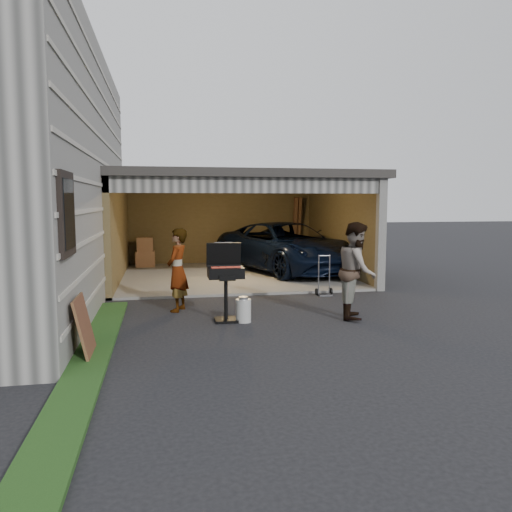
# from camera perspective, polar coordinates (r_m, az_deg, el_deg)

# --- Properties ---
(ground) EXTENTS (80.00, 80.00, 0.00)m
(ground) POSITION_cam_1_polar(r_m,az_deg,el_deg) (8.01, -1.25, -9.39)
(ground) COLOR black
(ground) RESTS_ON ground
(groundcover_strip) EXTENTS (0.50, 8.00, 0.06)m
(groundcover_strip) POSITION_cam_1_polar(r_m,az_deg,el_deg) (7.01, -18.67, -11.78)
(groundcover_strip) COLOR #193814
(groundcover_strip) RESTS_ON ground
(garage) EXTENTS (6.80, 6.30, 2.90)m
(garage) POSITION_cam_1_polar(r_m,az_deg,el_deg) (14.54, -2.74, 5.13)
(garage) COLOR #605E59
(garage) RESTS_ON ground
(minivan) EXTENTS (4.03, 5.78, 1.46)m
(minivan) POSITION_cam_1_polar(r_m,az_deg,el_deg) (15.03, 3.48, 0.83)
(minivan) COLOR black
(minivan) RESTS_ON ground
(woman) EXTENTS (0.58, 0.70, 1.64)m
(woman) POSITION_cam_1_polar(r_m,az_deg,el_deg) (9.90, -8.96, -1.59)
(woman) COLOR #ACBDD9
(woman) RESTS_ON ground
(man) EXTENTS (0.94, 1.05, 1.79)m
(man) POSITION_cam_1_polar(r_m,az_deg,el_deg) (9.40, 11.43, -1.61)
(man) COLOR #491F1C
(man) RESTS_ON ground
(bbq_grill) EXTENTS (0.63, 0.56, 1.41)m
(bbq_grill) POSITION_cam_1_polar(r_m,az_deg,el_deg) (8.99, -3.51, -2.22)
(bbq_grill) COLOR black
(bbq_grill) RESTS_ON ground
(propane_tank) EXTENTS (0.37, 0.37, 0.42)m
(propane_tank) POSITION_cam_1_polar(r_m,az_deg,el_deg) (9.01, -1.45, -6.25)
(propane_tank) COLOR #BBBBB6
(propane_tank) RESTS_ON ground
(plywood_panel) EXTENTS (0.22, 0.78, 0.86)m
(plywood_panel) POSITION_cam_1_polar(r_m,az_deg,el_deg) (7.36, -18.99, -7.72)
(plywood_panel) COLOR #52291C
(plywood_panel) RESTS_ON ground
(hand_truck) EXTENTS (0.39, 0.28, 0.94)m
(hand_truck) POSITION_cam_1_polar(r_m,az_deg,el_deg) (11.63, 7.83, -3.59)
(hand_truck) COLOR slate
(hand_truck) RESTS_ON ground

